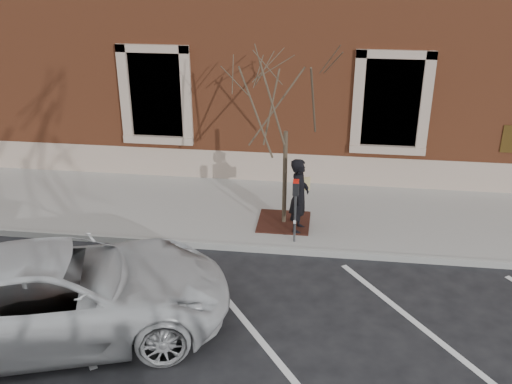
# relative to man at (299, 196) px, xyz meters

# --- Properties ---
(ground) EXTENTS (120.00, 120.00, 0.00)m
(ground) POSITION_rel_man_xyz_m (-0.93, -0.76, -1.00)
(ground) COLOR #28282B
(ground) RESTS_ON ground
(sidewalk_near) EXTENTS (40.00, 3.50, 0.15)m
(sidewalk_near) POSITION_rel_man_xyz_m (-0.93, 0.99, -0.92)
(sidewalk_near) COLOR #9E9994
(sidewalk_near) RESTS_ON ground
(curb_near) EXTENTS (40.00, 0.12, 0.15)m
(curb_near) POSITION_rel_man_xyz_m (-0.93, -0.81, -0.92)
(curb_near) COLOR #9E9E99
(curb_near) RESTS_ON ground
(parking_stripes) EXTENTS (28.00, 4.40, 0.01)m
(parking_stripes) POSITION_rel_man_xyz_m (-0.93, -2.96, -0.99)
(parking_stripes) COLOR silver
(parking_stripes) RESTS_ON ground
(building_civic) EXTENTS (40.00, 8.62, 8.00)m
(building_civic) POSITION_rel_man_xyz_m (-0.93, 6.98, 3.00)
(building_civic) COLOR brown
(building_civic) RESTS_ON ground
(man) EXTENTS (0.51, 0.68, 1.70)m
(man) POSITION_rel_man_xyz_m (0.00, 0.00, 0.00)
(man) COLOR black
(man) RESTS_ON sidewalk_near
(parking_meter) EXTENTS (0.13, 0.10, 1.44)m
(parking_meter) POSITION_rel_man_xyz_m (-0.05, -0.53, 0.15)
(parking_meter) COLOR #595B60
(parking_meter) RESTS_ON sidewalk_near
(tree_grate) EXTENTS (1.18, 1.18, 0.03)m
(tree_grate) POSITION_rel_man_xyz_m (-0.35, 0.34, -0.83)
(tree_grate) COLOR #3B1913
(tree_grate) RESTS_ON sidewalk_near
(sapling) EXTENTS (2.39, 2.39, 3.98)m
(sapling) POSITION_rel_man_xyz_m (-0.35, 0.34, 1.94)
(sapling) COLOR #4E412F
(sapling) RESTS_ON sidewalk_near
(white_truck) EXTENTS (6.09, 4.19, 1.55)m
(white_truck) POSITION_rel_man_xyz_m (-3.69, -3.90, -0.22)
(white_truck) COLOR silver
(white_truck) RESTS_ON ground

